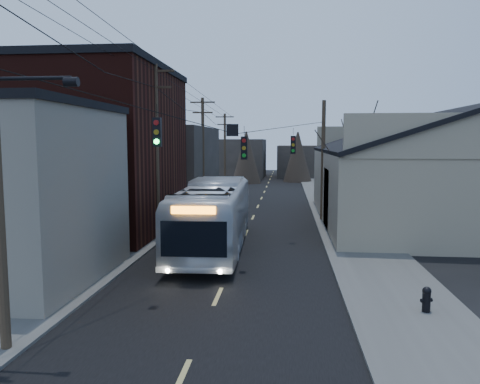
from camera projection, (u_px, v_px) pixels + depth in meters
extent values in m
cube|color=black|center=(256.00, 210.00, 38.78)|extent=(9.00, 110.00, 0.02)
cube|color=#474744|center=(180.00, 208.00, 39.42)|extent=(4.00, 110.00, 0.12)
cube|color=#474744|center=(336.00, 210.00, 38.14)|extent=(4.00, 110.00, 0.12)
cube|color=black|center=(88.00, 152.00, 29.34)|extent=(10.00, 12.00, 10.00)
cube|color=#302B26|center=(163.00, 164.00, 45.28)|extent=(9.00, 14.00, 7.00)
cube|color=gray|center=(440.00, 187.00, 32.29)|extent=(16.00, 20.00, 5.00)
cube|color=black|center=(382.00, 132.00, 32.28)|extent=(8.16, 20.60, 2.86)
cube|color=#302B26|center=(233.00, 158.00, 73.68)|extent=(10.00, 12.00, 6.00)
cube|color=#302B26|center=(314.00, 161.00, 77.40)|extent=(12.00, 14.00, 5.00)
cone|color=black|center=(355.00, 176.00, 27.87)|extent=(0.40, 0.40, 7.20)
cylinder|color=#382B1E|center=(157.00, 153.00, 26.87)|extent=(0.28, 0.28, 10.00)
cube|color=#382B1E|center=(155.00, 71.00, 26.38)|extent=(2.20, 0.12, 0.12)
cylinder|color=#382B1E|center=(203.00, 152.00, 41.74)|extent=(0.28, 0.28, 9.50)
cube|color=#382B1E|center=(203.00, 102.00, 41.27)|extent=(2.20, 0.12, 0.12)
cylinder|color=#382B1E|center=(225.00, 151.00, 56.60)|extent=(0.28, 0.28, 9.00)
cube|color=#382B1E|center=(225.00, 117.00, 56.16)|extent=(2.20, 0.12, 0.12)
cylinder|color=#382B1E|center=(323.00, 161.00, 32.89)|extent=(0.28, 0.28, 8.50)
cube|color=black|center=(157.00, 132.00, 16.08)|extent=(0.28, 0.20, 1.00)
cube|color=black|center=(244.00, 148.00, 20.34)|extent=(0.28, 0.20, 1.00)
cube|color=black|center=(293.00, 145.00, 26.05)|extent=(0.28, 0.20, 1.00)
imported|color=silver|center=(214.00, 215.00, 24.49)|extent=(3.43, 12.97, 3.59)
imported|color=#AAADB1|center=(201.00, 204.00, 37.14)|extent=(1.85, 4.40, 1.41)
cylinder|color=black|center=(426.00, 302.00, 15.16)|extent=(0.26, 0.26, 0.66)
sphere|color=black|center=(427.00, 291.00, 15.12)|extent=(0.29, 0.29, 0.29)
cylinder|color=black|center=(426.00, 300.00, 15.16)|extent=(0.41, 0.24, 0.13)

